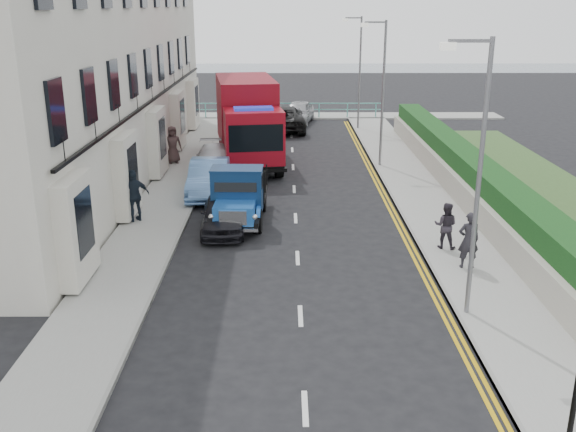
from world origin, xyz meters
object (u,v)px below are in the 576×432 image
at_px(parked_car_front, 223,213).
at_px(lamp_near, 475,166).
at_px(lamp_far, 358,66).
at_px(bedford_lorry, 238,199).
at_px(pedestrian_east_near, 469,240).
at_px(lamp_mid, 381,86).
at_px(red_lorry, 247,119).

bearing_deg(parked_car_front, lamp_near, -47.62).
relative_size(lamp_far, bedford_lorry, 1.51).
relative_size(lamp_near, parked_car_front, 1.88).
bearing_deg(lamp_near, parked_car_front, 135.56).
distance_m(bedford_lorry, pedestrian_east_near, 8.34).
xyz_separation_m(lamp_near, pedestrian_east_near, (0.91, 2.95, -3.00)).
xyz_separation_m(lamp_near, lamp_mid, (0.00, 16.00, 0.00)).
distance_m(lamp_near, parked_car_front, 10.07).
bearing_deg(lamp_near, pedestrian_east_near, 72.84).
bearing_deg(lamp_near, red_lorry, 110.74).
relative_size(lamp_near, red_lorry, 0.85).
distance_m(lamp_near, pedestrian_east_near, 4.31).
relative_size(bedford_lorry, pedestrian_east_near, 2.66).
bearing_deg(pedestrian_east_near, bedford_lorry, -33.05).
relative_size(lamp_near, lamp_mid, 1.00).
bearing_deg(red_lorry, lamp_far, 45.89).
bearing_deg(red_lorry, bedford_lorry, -97.26).
bearing_deg(bedford_lorry, red_lorry, 92.71).
bearing_deg(red_lorry, pedestrian_east_near, -70.71).
xyz_separation_m(lamp_far, red_lorry, (-6.46, -8.95, -1.78)).
bearing_deg(red_lorry, lamp_mid, -17.53).
height_order(lamp_mid, lamp_far, same).
bearing_deg(parked_car_front, pedestrian_east_near, -28.86).
bearing_deg(pedestrian_east_near, lamp_mid, -88.55).
bearing_deg(lamp_mid, red_lorry, 170.77).
relative_size(red_lorry, parked_car_front, 2.21).
height_order(lamp_far, parked_car_front, lamp_far).
distance_m(lamp_mid, lamp_far, 10.00).
relative_size(lamp_near, lamp_far, 1.00).
relative_size(lamp_mid, lamp_far, 1.00).
height_order(lamp_near, lamp_far, same).
xyz_separation_m(lamp_far, parked_car_front, (-6.78, -19.35, -3.36)).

